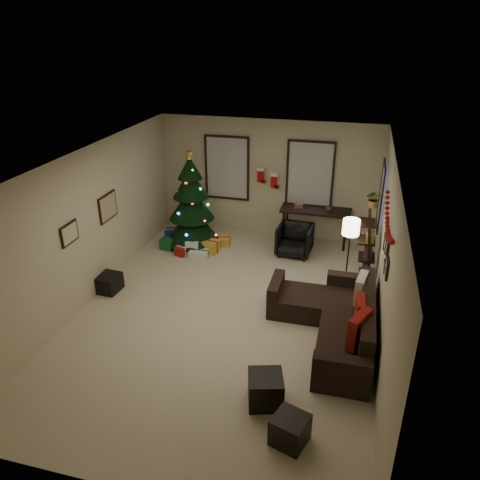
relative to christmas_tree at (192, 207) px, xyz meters
name	(u,v)px	position (x,y,z in m)	size (l,w,h in m)	color
floor	(226,313)	(1.48, -2.45, -0.93)	(7.00, 7.00, 0.00)	beige
ceiling	(223,162)	(1.48, -2.45, 1.77)	(7.00, 7.00, 0.00)	white
wall_back	(268,179)	(1.48, 1.05, 0.42)	(5.00, 5.00, 0.00)	beige
wall_front	(122,397)	(1.48, -5.95, 0.42)	(5.00, 5.00, 0.00)	beige
wall_left	(87,228)	(-1.02, -2.45, 0.42)	(7.00, 7.00, 0.00)	beige
wall_right	(386,262)	(3.98, -2.45, 0.42)	(7.00, 7.00, 0.00)	beige
window_back_left	(227,168)	(0.53, 1.02, 0.62)	(1.05, 0.06, 1.50)	#728CB2
window_back_right	(310,174)	(2.43, 1.02, 0.62)	(1.05, 0.06, 1.50)	#728CB2
window_right_wall	(382,196)	(3.95, 0.10, 0.57)	(0.06, 0.90, 1.30)	#728CB2
christmas_tree	(192,207)	(0.00, 0.00, 0.00)	(1.20, 1.20, 2.24)	black
presents	(196,245)	(0.14, -0.22, -0.81)	(1.50, 1.01, 0.30)	navy
sofa	(336,320)	(3.34, -2.57, -0.66)	(1.71, 2.50, 0.83)	black
pillow_red_a	(359,329)	(3.69, -3.26, -0.29)	(0.13, 0.50, 0.50)	maroon
pillow_red_b	(360,312)	(3.69, -2.80, -0.29)	(0.12, 0.44, 0.44)	maroon
pillow_cream	(361,288)	(3.69, -2.09, -0.30)	(0.13, 0.47, 0.47)	beige
ottoman_near	(265,389)	(2.56, -4.31, -0.71)	(0.45, 0.45, 0.43)	black
ottoman_far	(290,430)	(2.97, -4.86, -0.74)	(0.39, 0.39, 0.37)	black
desk	(316,213)	(2.64, 0.77, -0.19)	(1.54, 0.55, 0.83)	black
desk_chair	(295,240)	(2.28, 0.12, -0.59)	(0.66, 0.62, 0.68)	black
bookshelf	(368,252)	(3.78, -0.95, -0.17)	(0.30, 0.46, 1.55)	black
potted_plant	(375,196)	(3.78, -0.77, 0.86)	(0.39, 0.34, 0.44)	#4C4C4C
floor_lamp	(351,232)	(3.43, -1.13, 0.27)	(0.30, 0.30, 1.43)	black
art_map	(108,207)	(-1.00, -1.72, 0.54)	(0.04, 0.60, 0.50)	black
art_abstract	(69,233)	(-1.00, -2.97, 0.55)	(0.04, 0.45, 0.35)	black
gallery	(386,250)	(3.96, -2.52, 0.65)	(0.03, 1.25, 0.54)	black
garland	(389,221)	(3.93, -2.55, 1.13)	(0.08, 1.90, 0.30)	#A5140C
stocking_left	(261,175)	(1.34, 0.95, 0.54)	(0.20, 0.05, 0.36)	#990F0C
stocking_right	(274,180)	(1.67, 0.86, 0.47)	(0.20, 0.05, 0.36)	#990F0C
storage_bin	(103,282)	(-0.99, -2.26, -0.76)	(0.65, 0.43, 0.33)	black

